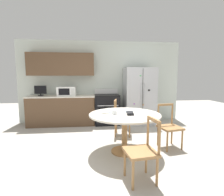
{
  "coord_description": "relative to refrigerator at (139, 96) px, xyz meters",
  "views": [
    {
      "loc": [
        -0.27,
        -3.1,
        1.48
      ],
      "look_at": [
        0.2,
        1.15,
        0.95
      ],
      "focal_mm": 28.0,
      "sensor_mm": 36.0,
      "label": 1
    }
  ],
  "objects": [
    {
      "name": "kitchen_counter",
      "position": [
        -2.39,
        0.08,
        -0.42
      ],
      "size": [
        2.0,
        0.64,
        0.9
      ],
      "color": "brown",
      "rests_on": "ground_plane"
    },
    {
      "name": "candle_glass",
      "position": [
        -1.04,
        -2.08,
        -0.07
      ],
      "size": [
        0.09,
        0.09,
        0.08
      ],
      "color": "silver",
      "rests_on": "dining_table"
    },
    {
      "name": "ground_plane",
      "position": [
        -1.18,
        -2.21,
        -0.87
      ],
      "size": [
        14.0,
        14.0,
        0.0
      ],
      "primitive_type": "plane",
      "color": "#B2ADA3"
    },
    {
      "name": "oven_range",
      "position": [
        -1.01,
        0.05,
        -0.4
      ],
      "size": [
        0.74,
        0.68,
        1.08
      ],
      "color": "black",
      "rests_on": "ground_plane"
    },
    {
      "name": "back_wall",
      "position": [
        -1.48,
        0.39,
        0.56
      ],
      "size": [
        5.2,
        0.44,
        2.6
      ],
      "color": "silver",
      "rests_on": "ground_plane"
    },
    {
      "name": "folded_napkin",
      "position": [
        -0.73,
        -2.0,
        -0.08
      ],
      "size": [
        0.15,
        0.13,
        0.05
      ],
      "color": "#A3BCDB",
      "rests_on": "dining_table"
    },
    {
      "name": "dining_table",
      "position": [
        -0.84,
        -2.06,
        -0.23
      ],
      "size": [
        1.37,
        1.37,
        0.77
      ],
      "color": "beige",
      "rests_on": "ground_plane"
    },
    {
      "name": "countertop_tv",
      "position": [
        -3.01,
        0.14,
        0.19
      ],
      "size": [
        0.35,
        0.16,
        0.3
      ],
      "color": "black",
      "rests_on": "kitchen_counter"
    },
    {
      "name": "microwave",
      "position": [
        -2.22,
        0.06,
        0.16
      ],
      "size": [
        0.54,
        0.4,
        0.27
      ],
      "color": "white",
      "rests_on": "kitchen_counter"
    },
    {
      "name": "dining_chair_far",
      "position": [
        -0.73,
        -1.08,
        -0.44
      ],
      "size": [
        0.5,
        0.5,
        0.9
      ],
      "rotation": [
        0.0,
        0.0,
        4.49
      ],
      "color": "#9E7042",
      "rests_on": "ground_plane"
    },
    {
      "name": "dining_chair_near",
      "position": [
        -0.76,
        -3.03,
        -0.44
      ],
      "size": [
        0.47,
        0.47,
        0.9
      ],
      "rotation": [
        0.0,
        0.0,
        1.7
      ],
      "color": "#9E7042",
      "rests_on": "ground_plane"
    },
    {
      "name": "refrigerator",
      "position": [
        0.0,
        0.0,
        0.0
      ],
      "size": [
        0.92,
        0.77,
        1.74
      ],
      "color": "#B2B5BA",
      "rests_on": "ground_plane"
    },
    {
      "name": "dining_chair_right",
      "position": [
        0.13,
        -1.93,
        -0.44
      ],
      "size": [
        0.49,
        0.49,
        0.9
      ],
      "rotation": [
        0.0,
        0.0,
        3.32
      ],
      "color": "#9E7042",
      "rests_on": "ground_plane"
    },
    {
      "name": "mail_stack",
      "position": [
        -1.16,
        -1.85,
        -0.09
      ],
      "size": [
        0.27,
        0.33,
        0.02
      ],
      "color": "white",
      "rests_on": "dining_table"
    },
    {
      "name": "wallet",
      "position": [
        -0.76,
        -2.18,
        -0.08
      ],
      "size": [
        0.12,
        0.13,
        0.07
      ],
      "color": "black",
      "rests_on": "dining_table"
    }
  ]
}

